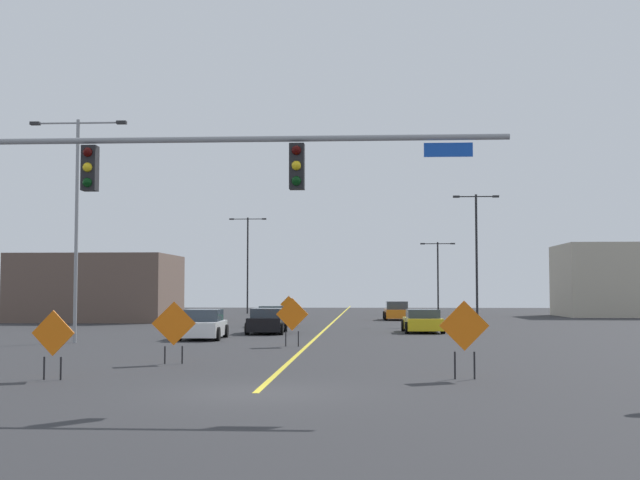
% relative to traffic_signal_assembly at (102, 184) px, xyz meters
% --- Properties ---
extents(ground, '(187.04, 187.04, 0.00)m').
position_rel_traffic_signal_assembly_xyz_m(ground, '(3.60, 0.01, -4.77)').
color(ground, '#2D2D30').
extents(road_centre_stripe, '(0.16, 103.91, 0.01)m').
position_rel_traffic_signal_assembly_xyz_m(road_centre_stripe, '(3.60, 51.97, -4.77)').
color(road_centre_stripe, yellow).
rests_on(road_centre_stripe, ground).
extents(traffic_signal_assembly, '(14.53, 0.44, 6.41)m').
position_rel_traffic_signal_assembly_xyz_m(traffic_signal_assembly, '(0.00, 0.00, 0.00)').
color(traffic_signal_assembly, gray).
rests_on(traffic_signal_assembly, ground).
extents(street_lamp_far_left, '(4.39, 0.24, 9.97)m').
position_rel_traffic_signal_assembly_xyz_m(street_lamp_far_left, '(-6.82, 17.81, 1.07)').
color(street_lamp_far_left, gray).
rests_on(street_lamp_far_left, ground).
extents(street_lamp_near_left, '(3.72, 0.24, 9.57)m').
position_rel_traffic_signal_assembly_xyz_m(street_lamp_near_left, '(-5.80, 64.53, 0.81)').
color(street_lamp_near_left, black).
rests_on(street_lamp_near_left, ground).
extents(street_lamp_mid_right, '(3.16, 0.24, 8.95)m').
position_rel_traffic_signal_assembly_xyz_m(street_lamp_mid_right, '(13.65, 39.78, 0.44)').
color(street_lamp_mid_right, black).
rests_on(street_lamp_mid_right, ground).
extents(street_lamp_far_right, '(3.41, 0.24, 7.07)m').
position_rel_traffic_signal_assembly_xyz_m(street_lamp_far_right, '(13.06, 65.01, -0.52)').
color(street_lamp_far_right, black).
rests_on(street_lamp_far_right, ground).
extents(construction_sign_left_shoulder, '(1.31, 0.11, 2.05)m').
position_rel_traffic_signal_assembly_xyz_m(construction_sign_left_shoulder, '(8.66, 3.32, -3.48)').
color(construction_sign_left_shoulder, orange).
rests_on(construction_sign_left_shoulder, ground).
extents(construction_sign_right_shoulder, '(1.35, 0.13, 2.00)m').
position_rel_traffic_signal_assembly_xyz_m(construction_sign_right_shoulder, '(3.00, 15.89, -3.52)').
color(construction_sign_right_shoulder, orange).
rests_on(construction_sign_right_shoulder, ground).
extents(construction_sign_left_lane, '(1.36, 0.37, 1.96)m').
position_rel_traffic_signal_assembly_xyz_m(construction_sign_left_lane, '(0.01, 7.43, -3.57)').
color(construction_sign_left_lane, orange).
rests_on(construction_sign_left_lane, ground).
extents(construction_sign_median_far, '(1.16, 0.09, 1.94)m').
position_rel_traffic_signal_assembly_xyz_m(construction_sign_median_far, '(0.74, 38.65, -3.53)').
color(construction_sign_median_far, orange).
rests_on(construction_sign_median_far, ground).
extents(construction_sign_right_lane, '(1.18, 0.15, 1.80)m').
position_rel_traffic_signal_assembly_xyz_m(construction_sign_right_lane, '(-2.03, 2.54, -3.65)').
color(construction_sign_right_lane, orange).
rests_on(construction_sign_right_lane, ground).
extents(car_black_far, '(2.09, 4.38, 1.35)m').
position_rel_traffic_signal_assembly_xyz_m(car_black_far, '(0.70, 26.39, -4.12)').
color(car_black_far, black).
rests_on(car_black_far, ground).
extents(car_orange_passing, '(2.09, 4.25, 1.45)m').
position_rel_traffic_signal_assembly_xyz_m(car_orange_passing, '(8.38, 47.40, -4.10)').
color(car_orange_passing, orange).
rests_on(car_orange_passing, ground).
extents(car_yellow_distant, '(2.21, 4.30, 1.27)m').
position_rel_traffic_signal_assembly_xyz_m(car_yellow_distant, '(9.14, 27.86, -4.17)').
color(car_yellow_distant, gold).
rests_on(car_yellow_distant, ground).
extents(car_green_near, '(2.17, 3.90, 1.31)m').
position_rel_traffic_signal_assembly_xyz_m(car_green_near, '(0.06, 34.90, -4.15)').
color(car_green_near, '#196B38').
rests_on(car_green_near, ground).
extents(car_white_approaching, '(2.13, 4.34, 1.41)m').
position_rel_traffic_signal_assembly_xyz_m(car_white_approaching, '(-1.68, 20.92, -4.12)').
color(car_white_approaching, white).
rests_on(car_white_approaching, ground).
extents(roadside_building_east, '(8.56, 8.89, 6.38)m').
position_rel_traffic_signal_assembly_xyz_m(roadside_building_east, '(27.54, 57.47, -1.58)').
color(roadside_building_east, '#B2A893').
rests_on(roadside_building_east, ground).
extents(roadside_building_west, '(11.30, 8.49, 4.97)m').
position_rel_traffic_signal_assembly_xyz_m(roadside_building_west, '(-14.12, 43.52, -2.29)').
color(roadside_building_west, brown).
rests_on(roadside_building_west, ground).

